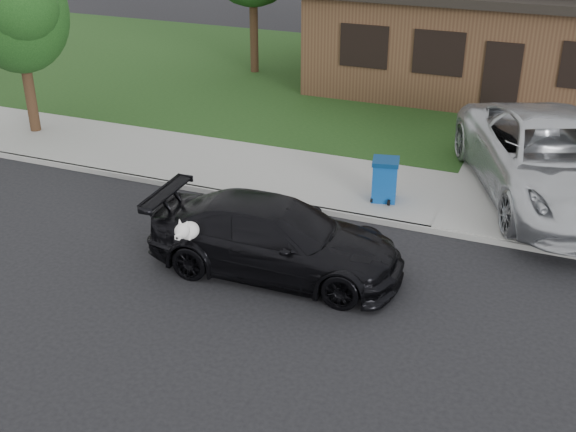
% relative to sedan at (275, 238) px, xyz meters
% --- Properties ---
extents(ground, '(120.00, 120.00, 0.00)m').
position_rel_sedan_xyz_m(ground, '(-1.44, -0.93, -0.67)').
color(ground, black).
rests_on(ground, ground).
extents(sidewalk, '(60.00, 3.00, 0.12)m').
position_rel_sedan_xyz_m(sidewalk, '(-1.44, 4.07, -0.61)').
color(sidewalk, gray).
rests_on(sidewalk, ground).
extents(curb, '(60.00, 0.12, 0.12)m').
position_rel_sedan_xyz_m(curb, '(-1.44, 2.57, -0.61)').
color(curb, gray).
rests_on(curb, ground).
extents(lawn, '(60.00, 13.00, 0.13)m').
position_rel_sedan_xyz_m(lawn, '(-1.44, 12.07, -0.61)').
color(lawn, '#193814').
rests_on(lawn, ground).
extents(driveway, '(4.50, 13.00, 0.14)m').
position_rel_sedan_xyz_m(driveway, '(4.56, 9.07, -0.60)').
color(driveway, gray).
rests_on(driveway, ground).
extents(sedan, '(4.70, 2.31, 1.34)m').
position_rel_sedan_xyz_m(sedan, '(0.00, 0.00, 0.00)').
color(sedan, black).
rests_on(sedan, ground).
extents(minivan, '(5.14, 6.99, 1.77)m').
position_rel_sedan_xyz_m(minivan, '(4.31, 4.87, 0.35)').
color(minivan, silver).
rests_on(minivan, driveway).
extents(recycling_bin, '(0.66, 0.66, 0.93)m').
position_rel_sedan_xyz_m(recycling_bin, '(1.06, 3.49, -0.08)').
color(recycling_bin, '#0E479C').
rests_on(recycling_bin, sidewalk).
extents(house, '(12.60, 8.60, 4.65)m').
position_rel_sedan_xyz_m(house, '(2.56, 14.06, 1.46)').
color(house, '#422B1C').
rests_on(house, ground).
extents(tree_2, '(2.73, 2.60, 4.59)m').
position_rel_sedan_xyz_m(tree_2, '(-8.82, 4.18, 2.60)').
color(tree_2, '#332114').
rests_on(tree_2, ground).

